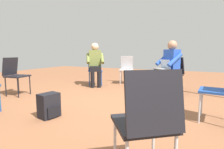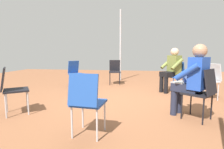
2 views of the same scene
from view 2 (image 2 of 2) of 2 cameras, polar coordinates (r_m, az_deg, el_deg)
ground_plane at (r=4.19m, az=1.82°, el=-8.15°), size 14.00×14.00×0.00m
chair_south at (r=2.30m, az=-8.24°, el=-8.20°), size 0.44×0.48×0.85m
chair_southwest at (r=3.57m, az=-30.02°, el=-3.60°), size 0.58×0.57×0.85m
chair_northwest at (r=5.68m, az=-11.80°, el=0.81°), size 0.58×0.57×0.85m
chair_north at (r=6.19m, az=0.91°, el=1.45°), size 0.45×0.48×0.85m
chair_northeast at (r=5.30m, az=20.08°, el=0.08°), size 0.58×0.57×0.85m
chair_east at (r=4.75m, az=29.37°, el=-1.15°), size 0.53×0.49×0.85m
chair_southeast at (r=3.16m, az=27.38°, el=-4.71°), size 0.59×0.58×0.85m
person_with_laptop at (r=3.19m, az=24.74°, el=-0.88°), size 0.64×0.63×1.24m
person_in_olive at (r=5.16m, az=18.87°, el=2.17°), size 0.63×0.63×1.24m
backpack_near_laptop_user at (r=4.73m, az=-10.30°, el=-4.53°), size 0.31×0.28×0.36m
tent_pole_near at (r=7.07m, az=2.77°, el=9.46°), size 0.07×0.07×2.79m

